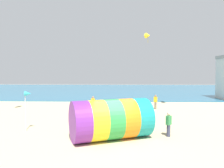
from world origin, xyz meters
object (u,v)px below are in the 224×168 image
object	(u,v)px
bystander_mid_beach	(155,102)
beach_flag	(28,96)
giant_inflatable_tube	(111,119)
kite_yellow_delta	(148,36)
kite_handler	(169,124)
bystander_near_water	(93,104)

from	to	relation	value
bystander_mid_beach	beach_flag	size ratio (longest dim) A/B	0.57
giant_inflatable_tube	beach_flag	bearing A→B (deg)	164.32
giant_inflatable_tube	kite_yellow_delta	bearing A→B (deg)	67.25
kite_handler	kite_yellow_delta	xyz separation A→B (m)	(-0.46, 7.17, 6.94)
kite_handler	bystander_near_water	world-z (taller)	bystander_near_water
kite_yellow_delta	bystander_mid_beach	distance (m)	7.92
giant_inflatable_tube	bystander_mid_beach	world-z (taller)	giant_inflatable_tube
giant_inflatable_tube	kite_handler	world-z (taller)	giant_inflatable_tube
kite_yellow_delta	bystander_near_water	size ratio (longest dim) A/B	0.61
giant_inflatable_tube	bystander_mid_beach	size ratio (longest dim) A/B	3.37
giant_inflatable_tube	bystander_near_water	xyz separation A→B (m)	(-2.32, 9.72, -0.44)
bystander_near_water	bystander_mid_beach	distance (m)	7.18
giant_inflatable_tube	bystander_mid_beach	xyz separation A→B (m)	(4.66, 11.37, -0.43)
kite_yellow_delta	bystander_near_water	world-z (taller)	kite_yellow_delta
giant_inflatable_tube	kite_yellow_delta	distance (m)	10.66
kite_handler	bystander_near_water	xyz separation A→B (m)	(-6.05, 9.09, 0.00)
kite_yellow_delta	bystander_near_water	distance (m)	9.12
giant_inflatable_tube	bystander_near_water	bearing A→B (deg)	103.43
kite_handler	bystander_mid_beach	distance (m)	10.78
kite_handler	kite_yellow_delta	size ratio (longest dim) A/B	1.64
kite_handler	bystander_mid_beach	size ratio (longest dim) A/B	0.99
kite_yellow_delta	bystander_mid_beach	bearing A→B (deg)	68.73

